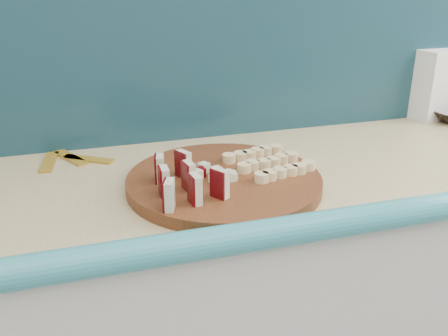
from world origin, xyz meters
TOP-DOWN VIEW (x-y plane):
  - kitchen_counter at (0.10, 1.50)m, footprint 2.20×0.63m
  - backsplash at (0.10, 1.79)m, footprint 2.20×0.02m
  - cutting_board at (-0.04, 1.43)m, footprint 0.53×0.53m
  - apple_wedges at (-0.15, 1.37)m, footprint 0.14×0.19m
  - apple_chunks at (-0.07, 1.42)m, footprint 0.07×0.08m
  - banana_slices at (0.07, 1.45)m, footprint 0.19×0.19m
  - flour_bag at (0.76, 1.76)m, footprint 0.15×0.12m
  - banana_peel at (-0.38, 1.70)m, footprint 0.19×0.16m

SIDE VIEW (x-z plane):
  - kitchen_counter at x=0.10m, z-range 0.00..0.91m
  - banana_peel at x=-0.38m, z-range 0.91..0.92m
  - cutting_board at x=-0.04m, z-range 0.91..0.94m
  - banana_slices at x=0.07m, z-range 0.94..0.96m
  - apple_chunks at x=-0.07m, z-range 0.94..0.96m
  - apple_wedges at x=-0.15m, z-range 0.94..1.00m
  - flour_bag at x=0.76m, z-range 0.91..1.13m
  - backsplash at x=0.10m, z-range 0.91..1.41m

